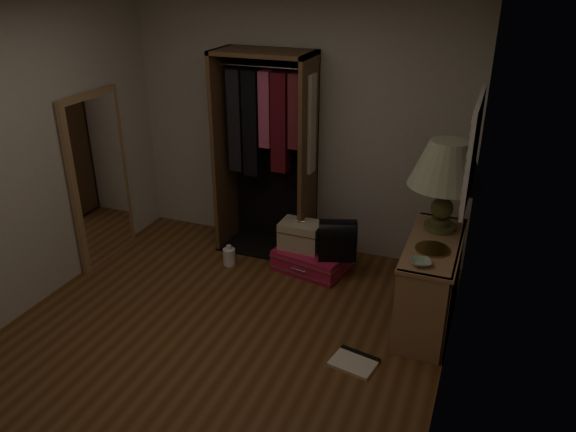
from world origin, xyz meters
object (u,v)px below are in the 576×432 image
(floor_mirror, at_px, (100,179))
(pink_suitcase, at_px, (312,259))
(console_bookshelf, at_px, (430,279))
(open_wardrobe, at_px, (268,137))
(black_bag, at_px, (338,238))
(white_jug, at_px, (229,256))
(train_case, at_px, (301,235))
(table_lamp, at_px, (447,166))

(floor_mirror, distance_m, pink_suitcase, 2.23)
(console_bookshelf, distance_m, floor_mirror, 3.27)
(floor_mirror, bearing_deg, open_wardrobe, 27.48)
(black_bag, height_order, white_jug, black_bag)
(console_bookshelf, distance_m, train_case, 1.39)
(table_lamp, distance_m, white_jug, 2.34)
(console_bookshelf, bearing_deg, floor_mirror, -179.32)
(open_wardrobe, distance_m, pink_suitcase, 1.28)
(open_wardrobe, distance_m, floor_mirror, 1.71)
(open_wardrobe, distance_m, black_bag, 1.20)
(pink_suitcase, bearing_deg, white_jug, -153.67)
(black_bag, distance_m, table_lamp, 1.31)
(black_bag, bearing_deg, open_wardrobe, 140.34)
(pink_suitcase, xyz_separation_m, table_lamp, (1.19, -0.22, 1.20))
(console_bookshelf, distance_m, white_jug, 2.03)
(open_wardrobe, xyz_separation_m, black_bag, (0.84, -0.32, -0.80))
(pink_suitcase, bearing_deg, console_bookshelf, -9.40)
(pink_suitcase, height_order, table_lamp, table_lamp)
(train_case, bearing_deg, table_lamp, -8.63)
(console_bookshelf, height_order, open_wardrobe, open_wardrobe)
(black_bag, relative_size, table_lamp, 0.51)
(floor_mirror, height_order, train_case, floor_mirror)
(open_wardrobe, bearing_deg, black_bag, -21.21)
(open_wardrobe, height_order, table_lamp, open_wardrobe)
(open_wardrobe, distance_m, train_case, 1.01)
(pink_suitcase, height_order, black_bag, black_bag)
(console_bookshelf, distance_m, table_lamp, 0.95)
(train_case, height_order, table_lamp, table_lamp)
(console_bookshelf, xyz_separation_m, black_bag, (-0.92, 0.41, 0.02))
(train_case, relative_size, black_bag, 1.00)
(console_bookshelf, xyz_separation_m, white_jug, (-1.99, 0.23, -0.30))
(pink_suitcase, xyz_separation_m, train_case, (-0.12, 0.01, 0.24))
(floor_mirror, xyz_separation_m, pink_suitcase, (2.05, 0.49, -0.74))
(white_jug, bearing_deg, train_case, 18.38)
(floor_mirror, bearing_deg, console_bookshelf, 0.68)
(console_bookshelf, xyz_separation_m, table_lamp, (0.01, 0.23, 0.92))
(floor_mirror, bearing_deg, train_case, 14.48)
(open_wardrobe, height_order, train_case, open_wardrobe)
(train_case, bearing_deg, black_bag, -6.44)
(open_wardrobe, xyz_separation_m, pink_suitcase, (0.57, -0.28, -1.11))
(table_lamp, height_order, white_jug, table_lamp)
(train_case, bearing_deg, open_wardrobe, 150.02)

